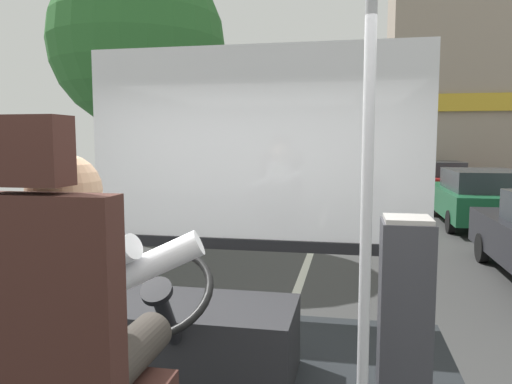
% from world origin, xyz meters
% --- Properties ---
extents(ground, '(18.00, 44.00, 0.06)m').
position_xyz_m(ground, '(0.00, 8.80, -0.02)').
color(ground, '#343434').
extents(driver_seat, '(0.48, 0.48, 1.33)m').
position_xyz_m(driver_seat, '(-0.13, -0.62, 1.35)').
color(driver_seat, black).
rests_on(driver_seat, bus_floor).
extents(bus_driver, '(0.70, 0.56, 0.76)m').
position_xyz_m(bus_driver, '(-0.13, -0.50, 1.53)').
color(bus_driver, '#332D28').
rests_on(bus_driver, driver_seat).
extents(steering_console, '(1.10, 0.98, 0.78)m').
position_xyz_m(steering_console, '(-0.13, 0.56, 1.00)').
color(steering_console, black).
rests_on(steering_console, bus_floor).
extents(handrail_pole, '(0.04, 0.04, 2.18)m').
position_xyz_m(handrail_pole, '(0.75, 0.02, 1.87)').
color(handrail_pole, '#B7B7BC').
rests_on(handrail_pole, bus_floor).
extents(fare_box, '(0.22, 0.23, 0.94)m').
position_xyz_m(fare_box, '(0.93, 0.31, 1.25)').
color(fare_box, '#333338').
rests_on(fare_box, bus_floor).
extents(windshield_panel, '(2.50, 0.08, 1.48)m').
position_xyz_m(windshield_panel, '(0.00, 1.62, 1.83)').
color(windshield_panel, white).
extents(street_tree, '(3.31, 3.31, 5.57)m').
position_xyz_m(street_tree, '(-3.36, 7.11, 3.90)').
color(street_tree, '#4C3828').
rests_on(street_tree, ground).
extents(parked_car_green, '(1.95, 4.19, 1.36)m').
position_xyz_m(parked_car_green, '(3.80, 10.73, 0.70)').
color(parked_car_green, '#195633').
rests_on(parked_car_green, ground).
extents(parked_car_red, '(1.83, 4.40, 1.36)m').
position_xyz_m(parked_car_red, '(3.58, 15.81, 0.70)').
color(parked_car_red, maroon).
rests_on(parked_car_red, ground).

